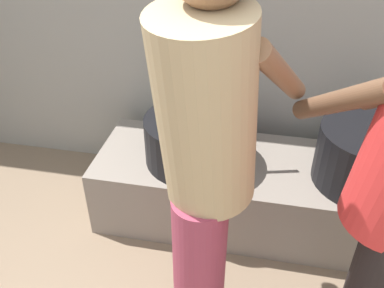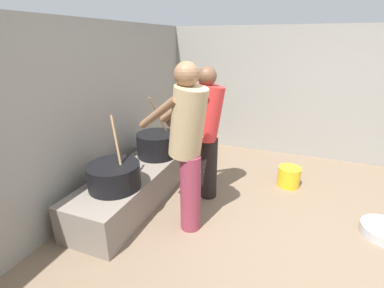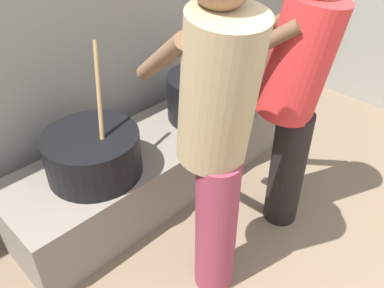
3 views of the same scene
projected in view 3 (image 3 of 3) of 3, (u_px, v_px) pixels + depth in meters
block_enclosure_rear at (21, 44)px, 2.20m from camera, size 5.53×0.20×1.99m
hearth_ledge at (154, 163)px, 2.63m from camera, size 1.93×0.60×0.40m
cooking_pot_main at (205, 96)px, 2.66m from camera, size 0.50×0.50×0.75m
cooking_pot_secondary at (93, 154)px, 2.18m from camera, size 0.52×0.52×0.70m
cook_in_red_shirt at (294, 90)px, 2.03m from camera, size 0.57×0.72×1.53m
cook_in_tan_shirt at (217, 129)px, 1.63m from camera, size 0.52×0.74×1.63m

